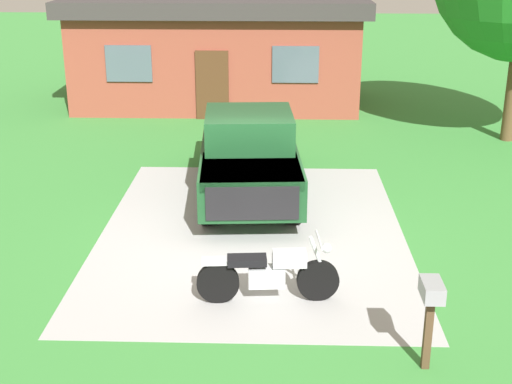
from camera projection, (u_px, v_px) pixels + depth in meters
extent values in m
plane|color=#398539|center=(252.00, 232.00, 13.57)|extent=(80.00, 80.00, 0.00)
cube|color=#A6A6A6|center=(252.00, 232.00, 13.57)|extent=(5.76, 7.88, 0.01)
cylinder|color=black|center=(318.00, 280.00, 10.95)|extent=(0.67, 0.17, 0.66)
cylinder|color=black|center=(218.00, 283.00, 10.89)|extent=(0.67, 0.17, 0.66)
cube|color=silver|center=(266.00, 276.00, 10.89)|extent=(0.58, 0.30, 0.32)
cube|color=#B7BABF|center=(289.00, 258.00, 10.80)|extent=(0.54, 0.30, 0.24)
cube|color=black|center=(247.00, 260.00, 10.78)|extent=(0.62, 0.33, 0.12)
cube|color=#B7BABF|center=(217.00, 261.00, 10.76)|extent=(0.49, 0.24, 0.08)
cylinder|color=silver|center=(319.00, 259.00, 10.83)|extent=(0.33, 0.09, 0.77)
cylinder|color=silver|center=(319.00, 240.00, 10.72)|extent=(0.10, 0.70, 0.04)
sphere|color=silver|center=(327.00, 248.00, 10.77)|extent=(0.16, 0.16, 0.16)
cylinder|color=black|center=(293.00, 203.00, 13.88)|extent=(0.35, 0.86, 0.84)
cylinder|color=black|center=(209.00, 204.00, 13.82)|extent=(0.35, 0.86, 0.84)
cylinder|color=black|center=(281.00, 151.00, 17.16)|extent=(0.35, 0.86, 0.84)
cylinder|color=black|center=(213.00, 152.00, 17.11)|extent=(0.35, 0.86, 0.84)
cube|color=#194723|center=(249.00, 157.00, 15.41)|extent=(2.37, 5.72, 0.80)
cube|color=#194723|center=(251.00, 171.00, 13.57)|extent=(2.02, 2.02, 0.20)
cube|color=#194723|center=(249.00, 129.00, 14.78)|extent=(1.92, 2.01, 0.70)
cube|color=#3F4C56|center=(250.00, 144.00, 14.06)|extent=(1.71, 0.27, 0.60)
cube|color=black|center=(247.00, 128.00, 16.78)|extent=(2.05, 2.52, 0.50)
cube|color=black|center=(252.00, 203.00, 12.80)|extent=(1.70, 0.21, 0.64)
cube|color=#4C3823|center=(428.00, 331.00, 9.15)|extent=(0.10, 0.10, 1.10)
cube|color=gray|center=(432.00, 290.00, 8.94)|extent=(0.26, 0.48, 0.22)
cube|color=brown|center=(219.00, 57.00, 23.72)|extent=(9.00, 5.00, 3.00)
cube|color=#383333|center=(218.00, 3.00, 23.12)|extent=(9.60, 5.60, 0.50)
cube|color=#4C2D19|center=(212.00, 85.00, 21.50)|extent=(1.00, 0.08, 2.10)
cube|color=#4C5966|center=(129.00, 64.00, 21.35)|extent=(1.40, 0.06, 1.10)
cube|color=#4C5966|center=(295.00, 64.00, 21.20)|extent=(1.40, 0.06, 1.10)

